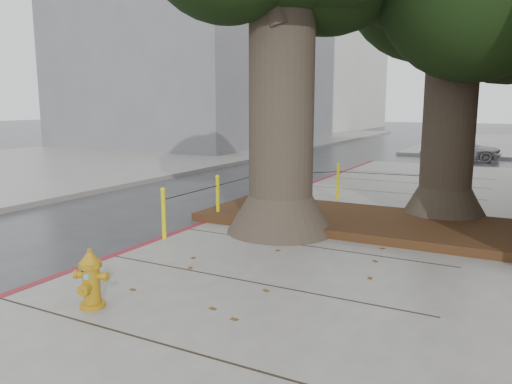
% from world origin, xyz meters
% --- Properties ---
extents(ground, '(140.00, 140.00, 0.00)m').
position_xyz_m(ground, '(0.00, 0.00, 0.00)').
color(ground, '#28282B').
rests_on(ground, ground).
extents(sidewalk_opposite, '(14.00, 60.00, 0.15)m').
position_xyz_m(sidewalk_opposite, '(-14.00, 10.00, 0.07)').
color(sidewalk_opposite, slate).
rests_on(sidewalk_opposite, ground).
extents(curb_red, '(0.14, 26.00, 0.16)m').
position_xyz_m(curb_red, '(-2.00, 2.50, 0.07)').
color(curb_red, maroon).
rests_on(curb_red, ground).
extents(planter_bed, '(6.40, 2.60, 0.16)m').
position_xyz_m(planter_bed, '(0.90, 3.90, 0.23)').
color(planter_bed, black).
rests_on(planter_bed, sidewalk_main).
extents(building_far_grey, '(12.00, 16.00, 12.00)m').
position_xyz_m(building_far_grey, '(-15.00, 22.00, 6.00)').
color(building_far_grey, slate).
rests_on(building_far_grey, ground).
extents(building_far_white, '(12.00, 18.00, 15.00)m').
position_xyz_m(building_far_white, '(-17.00, 45.00, 7.50)').
color(building_far_white, silver).
rests_on(building_far_white, ground).
extents(bollard_ring, '(3.79, 5.39, 0.95)m').
position_xyz_m(bollard_ring, '(-0.87, 4.38, 0.66)').
color(bollard_ring, '#D9D10C').
rests_on(bollard_ring, sidewalk_main).
extents(fire_hydrant, '(0.38, 0.37, 0.72)m').
position_xyz_m(fire_hydrant, '(-0.72, -1.65, 0.50)').
color(fire_hydrant, '#B68312').
rests_on(fire_hydrant, sidewalk_main).
extents(car_silver, '(3.48, 1.48, 1.17)m').
position_xyz_m(car_silver, '(1.14, 18.85, 0.59)').
color(car_silver, '#A0A1A5').
rests_on(car_silver, ground).
extents(car_dark, '(2.26, 4.62, 1.29)m').
position_xyz_m(car_dark, '(-10.85, 18.24, 0.65)').
color(car_dark, black).
rests_on(car_dark, ground).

